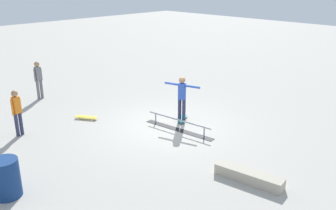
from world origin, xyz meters
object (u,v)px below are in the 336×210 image
(trash_bin, at_px, (6,178))
(skateboard_main, at_px, (182,118))
(bystander_orange_shirt, at_px, (17,110))
(skater_main, at_px, (182,96))
(skate_ledge, at_px, (249,176))
(loose_skateboard_yellow, at_px, (86,117))
(bystander_grey_shirt, at_px, (38,78))
(grind_rail, at_px, (179,125))

(trash_bin, bearing_deg, skateboard_main, -87.34)
(bystander_orange_shirt, relative_size, trash_bin, 1.62)
(skater_main, bearing_deg, skate_ledge, 139.27)
(loose_skateboard_yellow, relative_size, trash_bin, 0.85)
(bystander_orange_shirt, height_order, bystander_grey_shirt, bystander_grey_shirt)
(skate_ledge, relative_size, skater_main, 1.07)
(bystander_orange_shirt, bearing_deg, skater_main, 137.78)
(skate_ledge, xyz_separation_m, bystander_orange_shirt, (6.70, 2.73, 0.71))
(bystander_grey_shirt, bearing_deg, skate_ledge, -89.04)
(loose_skateboard_yellow, height_order, trash_bin, trash_bin)
(loose_skateboard_yellow, xyz_separation_m, trash_bin, (-2.80, 3.96, 0.39))
(grind_rail, bearing_deg, loose_skateboard_yellow, 21.11)
(skateboard_main, height_order, bystander_orange_shirt, bystander_orange_shirt)
(skater_main, distance_m, skateboard_main, 0.88)
(grind_rail, relative_size, bystander_orange_shirt, 1.76)
(skate_ledge, relative_size, bystander_orange_shirt, 1.16)
(trash_bin, bearing_deg, bystander_orange_shirt, -28.71)
(trash_bin, bearing_deg, skate_ledge, -129.03)
(skater_main, bearing_deg, grind_rail, 108.60)
(grind_rail, height_order, bystander_orange_shirt, bystander_orange_shirt)
(skate_ledge, height_order, skater_main, skater_main)
(skateboard_main, bearing_deg, trash_bin, 149.39)
(skate_ledge, height_order, bystander_grey_shirt, bystander_grey_shirt)
(trash_bin, bearing_deg, grind_rail, -92.01)
(trash_bin, bearing_deg, skater_main, -87.90)
(skateboard_main, xyz_separation_m, loose_skateboard_yellow, (2.51, 2.30, 0.00))
(bystander_orange_shirt, distance_m, trash_bin, 3.56)
(skate_ledge, height_order, loose_skateboard_yellow, skate_ledge)
(skate_ledge, height_order, bystander_orange_shirt, bystander_orange_shirt)
(skateboard_main, distance_m, trash_bin, 6.28)
(skateboard_main, xyz_separation_m, trash_bin, (-0.29, 6.26, 0.39))
(skater_main, height_order, skateboard_main, skater_main)
(bystander_grey_shirt, bearing_deg, skateboard_main, -70.16)
(grind_rail, height_order, skater_main, skater_main)
(loose_skateboard_yellow, bearing_deg, bystander_orange_shirt, 50.72)
(skate_ledge, bearing_deg, trash_bin, 50.97)
(skater_main, distance_m, loose_skateboard_yellow, 3.49)
(skateboard_main, height_order, trash_bin, trash_bin)
(skateboard_main, relative_size, bystander_orange_shirt, 0.52)
(skate_ledge, distance_m, bystander_orange_shirt, 7.27)
(skateboard_main, bearing_deg, skate_ledge, -148.45)
(grind_rail, bearing_deg, bystander_orange_shirt, 42.60)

